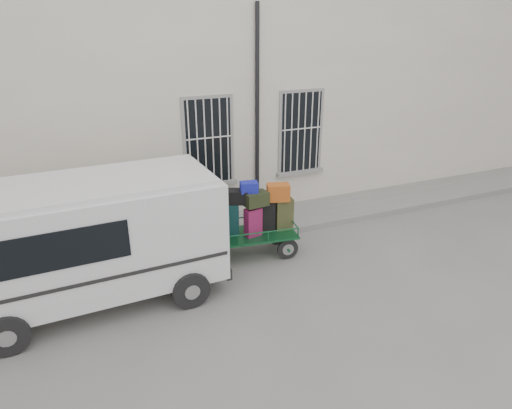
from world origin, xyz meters
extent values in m
plane|color=slate|center=(0.00, 0.00, 0.00)|extent=(80.00, 80.00, 0.00)
cube|color=beige|center=(0.00, 5.50, 3.00)|extent=(24.00, 5.00, 6.00)
cylinder|color=black|center=(0.95, 2.92, 2.80)|extent=(0.11, 0.11, 5.60)
cube|color=black|center=(-0.40, 2.98, 2.25)|extent=(1.20, 0.08, 2.20)
cube|color=gray|center=(-0.40, 2.96, 1.09)|extent=(1.45, 0.22, 0.12)
cube|color=black|center=(2.30, 2.98, 2.25)|extent=(1.20, 0.08, 2.20)
cube|color=gray|center=(2.30, 2.96, 1.09)|extent=(1.45, 0.22, 0.12)
cube|color=slate|center=(0.00, 2.20, 0.07)|extent=(24.00, 1.70, 0.15)
cylinder|color=black|center=(-1.12, 0.44, 0.25)|extent=(0.50, 0.12, 0.50)
cylinder|color=gray|center=(-1.12, 0.44, 0.25)|extent=(0.28, 0.12, 0.28)
cylinder|color=black|center=(-1.02, 1.20, 0.25)|extent=(0.50, 0.12, 0.50)
cylinder|color=gray|center=(-1.02, 1.20, 0.25)|extent=(0.28, 0.12, 0.28)
cylinder|color=black|center=(0.57, 0.23, 0.25)|extent=(0.50, 0.12, 0.50)
cylinder|color=gray|center=(0.57, 0.23, 0.25)|extent=(0.28, 0.12, 0.28)
cylinder|color=black|center=(0.67, 0.99, 0.25)|extent=(0.50, 0.12, 0.50)
cylinder|color=gray|center=(0.67, 0.99, 0.25)|extent=(0.28, 0.12, 0.28)
cube|color=#114E27|center=(-0.23, 0.71, 0.55)|extent=(2.31, 1.27, 0.05)
cylinder|color=#114E27|center=(-1.57, 0.88, 0.70)|extent=(0.29, 0.08, 0.56)
cube|color=black|center=(-1.05, 0.85, 0.90)|extent=(0.52, 0.33, 0.66)
cube|color=black|center=(-1.05, 0.85, 1.25)|extent=(0.21, 0.15, 0.03)
cube|color=#0E3330|center=(-0.61, 0.82, 0.96)|extent=(0.46, 0.39, 0.77)
cube|color=black|center=(-0.61, 0.82, 1.36)|extent=(0.17, 0.15, 0.03)
cube|color=maroon|center=(-0.15, 0.60, 0.91)|extent=(0.41, 0.28, 0.67)
cube|color=black|center=(-0.15, 0.60, 1.26)|extent=(0.16, 0.12, 0.03)
cube|color=black|center=(0.23, 0.73, 0.94)|extent=(0.45, 0.34, 0.72)
cube|color=black|center=(0.23, 0.73, 1.32)|extent=(0.18, 0.15, 0.03)
cube|color=#32381C|center=(0.66, 0.65, 0.96)|extent=(0.44, 0.31, 0.76)
cube|color=black|center=(0.66, 0.65, 1.35)|extent=(0.18, 0.15, 0.03)
cube|color=#591122|center=(-1.08, 0.79, 1.40)|extent=(0.56, 0.37, 0.34)
cube|color=black|center=(-0.46, 0.83, 1.50)|extent=(0.64, 0.53, 0.31)
cube|color=black|center=(-0.07, 0.62, 1.46)|extent=(0.56, 0.39, 0.31)
cube|color=maroon|center=(0.49, 0.63, 1.53)|extent=(0.58, 0.44, 0.39)
cube|color=#161A9B|center=(-0.20, 0.70, 1.73)|extent=(0.43, 0.34, 0.24)
cube|color=silver|center=(-3.63, 0.21, 1.40)|extent=(4.88, 2.27, 1.96)
cube|color=silver|center=(-3.63, 0.21, 2.42)|extent=(4.66, 2.10, 0.11)
cube|color=black|center=(-4.24, -0.86, 1.72)|extent=(2.40, 0.15, 0.68)
cube|color=black|center=(-1.22, 0.32, 1.72)|extent=(0.11, 1.53, 0.60)
cube|color=black|center=(-1.23, 0.32, 0.47)|extent=(0.19, 2.02, 0.24)
cube|color=white|center=(-1.19, 0.32, 0.72)|extent=(0.05, 0.46, 0.13)
cylinder|color=black|center=(-5.16, -0.86, 0.37)|extent=(0.75, 0.27, 0.74)
cylinder|color=black|center=(-5.25, 1.15, 0.37)|extent=(0.75, 0.27, 0.74)
cylinder|color=black|center=(-2.01, -0.72, 0.37)|extent=(0.75, 0.27, 0.74)
cylinder|color=black|center=(-2.09, 1.28, 0.37)|extent=(0.75, 0.27, 0.74)
camera|label=1|loc=(-3.78, -8.13, 5.20)|focal=32.00mm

